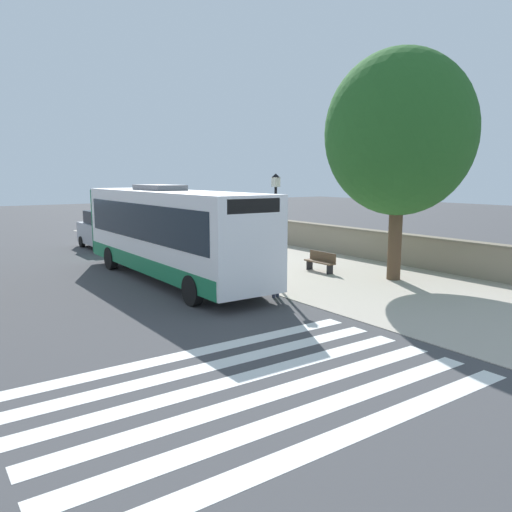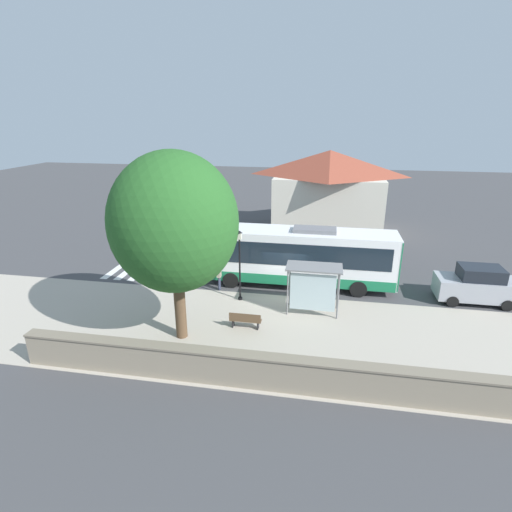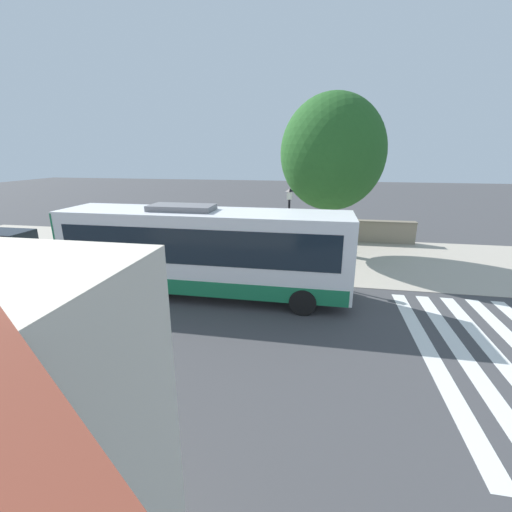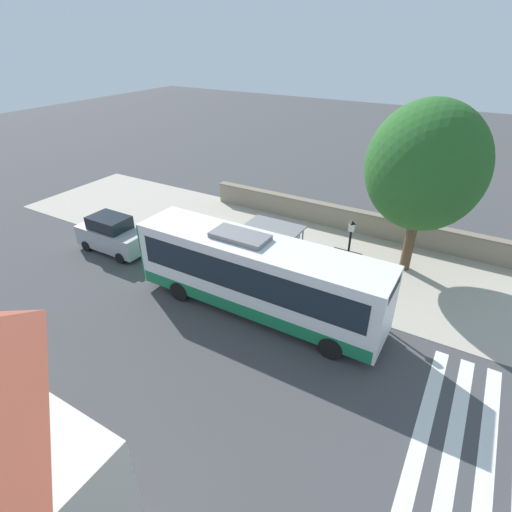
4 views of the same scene
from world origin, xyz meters
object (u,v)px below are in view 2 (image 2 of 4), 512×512
(bus_shelter, at_px, (314,276))
(bench, at_px, (245,320))
(bus, at_px, (299,256))
(pedestrian, at_px, (219,274))
(street_lamp_near, at_px, (240,260))
(shade_tree, at_px, (174,223))
(parked_car_behind_bus, at_px, (477,285))

(bus_shelter, distance_m, bench, 4.31)
(bus, relative_size, pedestrian, 6.60)
(street_lamp_near, bearing_deg, pedestrian, 53.20)
(bus, height_order, bench, bus)
(street_lamp_near, height_order, shade_tree, shade_tree)
(bus_shelter, relative_size, shade_tree, 0.33)
(street_lamp_near, distance_m, shade_tree, 5.85)
(bus_shelter, bearing_deg, street_lamp_near, 77.99)
(bus, relative_size, parked_car_behind_bus, 2.69)
(bus_shelter, bearing_deg, bench, 125.21)
(bus, distance_m, bus_shelter, 3.87)
(street_lamp_near, xyz_separation_m, parked_car_behind_bus, (2.13, -13.37, -1.47))
(bus_shelter, xyz_separation_m, pedestrian, (2.06, 5.76, -1.11))
(pedestrian, height_order, bench, pedestrian)
(bench, height_order, shade_tree, shade_tree)
(pedestrian, height_order, shade_tree, shade_tree)
(bus_shelter, distance_m, shade_tree, 7.95)
(pedestrian, xyz_separation_m, street_lamp_near, (-1.17, -1.56, 1.45))
(pedestrian, xyz_separation_m, shade_tree, (-5.65, 0.37, 4.67))
(parked_car_behind_bus, bearing_deg, bus, 86.02)
(bus, xyz_separation_m, pedestrian, (-1.67, 4.74, -0.90))
(bench, height_order, parked_car_behind_bus, parked_car_behind_bus)
(bench, xyz_separation_m, shade_tree, (-1.30, 2.89, 5.25))
(bench, relative_size, shade_tree, 0.18)
(bus_shelter, height_order, street_lamp_near, street_lamp_near)
(bench, bearing_deg, street_lamp_near, 16.71)
(street_lamp_near, relative_size, shade_tree, 0.47)
(street_lamp_near, bearing_deg, bus_shelter, -102.01)
(bus_shelter, bearing_deg, parked_car_behind_bus, -71.78)
(bus, height_order, pedestrian, bus)
(pedestrian, relative_size, street_lamp_near, 0.42)
(pedestrian, bearing_deg, shade_tree, 176.23)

